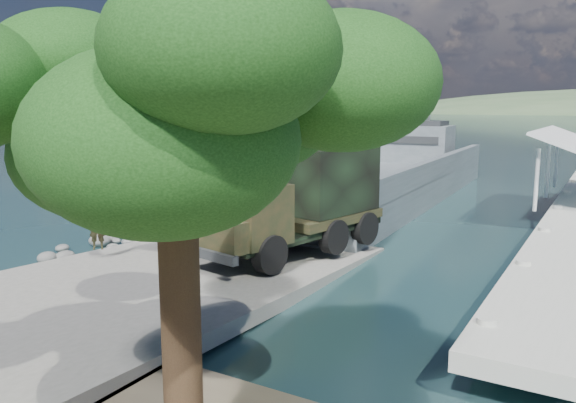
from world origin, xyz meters
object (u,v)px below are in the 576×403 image
object	(u,v)px
soldier	(98,238)
military_truck	(302,201)
landing_craft	(372,186)
overhang_tree	(169,131)

from	to	relation	value
soldier	military_truck	bearing A→B (deg)	-4.01
landing_craft	military_truck	world-z (taller)	landing_craft
landing_craft	overhang_tree	size ratio (longest dim) A/B	4.45
overhang_tree	landing_craft	bearing A→B (deg)	105.49
landing_craft	soldier	world-z (taller)	landing_craft
landing_craft	soldier	xyz separation A→B (m)	(-2.63, -22.21, 0.47)
overhang_tree	soldier	bearing A→B (deg)	144.80
soldier	overhang_tree	size ratio (longest dim) A/B	0.21
military_truck	overhang_tree	distance (m)	14.08
military_truck	overhang_tree	xyz separation A→B (m)	(4.56, -12.88, 3.44)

